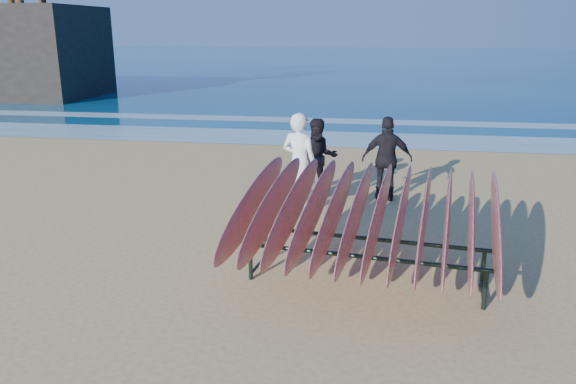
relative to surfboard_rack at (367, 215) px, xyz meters
name	(u,v)px	position (x,y,z in m)	size (l,w,h in m)	color
ground	(279,275)	(-1.16, 0.06, -0.94)	(120.00, 120.00, 0.00)	tan
ocean	(368,61)	(-1.16, 55.06, -0.93)	(160.00, 160.00, 0.00)	navy
foam_near	(335,139)	(-1.16, 10.06, -0.93)	(160.00, 160.00, 0.00)	white
foam_far	(343,121)	(-1.16, 13.56, -0.93)	(160.00, 160.00, 0.00)	white
surfboard_rack	(367,215)	(0.00, 0.00, 0.00)	(3.52, 3.25, 1.55)	black
person_white	(299,163)	(-1.28, 2.85, -0.03)	(0.66, 0.44, 1.82)	white
person_dark_a	(319,158)	(-1.04, 3.97, -0.16)	(0.75, 0.59, 1.55)	black
person_dark_b	(387,159)	(0.29, 3.84, -0.12)	(0.96, 0.40, 1.64)	black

